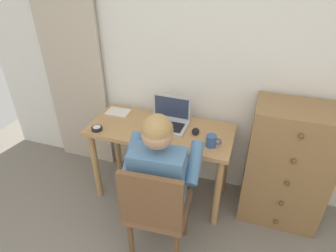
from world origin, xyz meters
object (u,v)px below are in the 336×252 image
(computer_mouse, at_px, (196,131))
(desk_clock, at_px, (97,128))
(desk, at_px, (161,140))
(coffee_mug, at_px, (212,141))
(laptop, at_px, (169,119))
(chair, at_px, (156,209))
(notebook_pad, at_px, (118,112))
(dresser, at_px, (286,166))
(person_seated, at_px, (163,172))

(computer_mouse, height_order, desk_clock, computer_mouse)
(desk, distance_m, coffee_mug, 0.50)
(laptop, height_order, coffee_mug, laptop)
(desk, bearing_deg, chair, -73.54)
(computer_mouse, xyz_separation_m, notebook_pad, (-0.76, 0.11, -0.01))
(dresser, relative_size, notebook_pad, 5.09)
(person_seated, xyz_separation_m, coffee_mug, (0.28, 0.34, 0.10))
(computer_mouse, bearing_deg, person_seated, -111.95)
(chair, distance_m, computer_mouse, 0.72)
(dresser, xyz_separation_m, desk_clock, (-1.55, -0.27, 0.22))
(computer_mouse, bearing_deg, desk_clock, -173.09)
(person_seated, relative_size, laptop, 3.48)
(chair, bearing_deg, desk_clock, 146.60)
(dresser, xyz_separation_m, person_seated, (-0.87, -0.54, 0.15))
(dresser, height_order, laptop, dresser)
(person_seated, height_order, coffee_mug, person_seated)
(desk, distance_m, laptop, 0.19)
(notebook_pad, bearing_deg, desk_clock, -97.81)
(desk_clock, distance_m, notebook_pad, 0.33)
(person_seated, bearing_deg, dresser, 31.79)
(dresser, height_order, coffee_mug, dresser)
(chair, relative_size, coffee_mug, 7.41)
(notebook_pad, bearing_deg, chair, -51.89)
(computer_mouse, xyz_separation_m, desk_clock, (-0.80, -0.21, -0.00))
(person_seated, relative_size, computer_mouse, 12.07)
(dresser, bearing_deg, desk_clock, -170.11)
(chair, xyz_separation_m, coffee_mug, (0.27, 0.52, 0.28))
(chair, xyz_separation_m, desk_clock, (-0.69, 0.45, 0.25))
(computer_mouse, bearing_deg, chair, -107.34)
(chair, xyz_separation_m, person_seated, (-0.01, 0.18, 0.18))
(person_seated, relative_size, desk_clock, 13.41)
(desk, relative_size, dresser, 1.15)
(desk_clock, height_order, notebook_pad, desk_clock)
(dresser, relative_size, laptop, 3.08)
(laptop, distance_m, notebook_pad, 0.51)
(dresser, xyz_separation_m, computer_mouse, (-0.75, -0.06, 0.22))
(desk_clock, bearing_deg, computer_mouse, 14.94)
(desk_clock, xyz_separation_m, notebook_pad, (0.03, 0.33, -0.01))
(desk, xyz_separation_m, desk_clock, (-0.50, -0.19, 0.13))
(chair, height_order, notebook_pad, chair)
(desk, relative_size, person_seated, 1.02)
(desk, distance_m, person_seated, 0.50)
(desk, xyz_separation_m, notebook_pad, (-0.46, 0.13, 0.12))
(desk, height_order, person_seated, person_seated)
(dresser, relative_size, desk_clock, 11.87)
(coffee_mug, bearing_deg, chair, -116.98)
(computer_mouse, relative_size, notebook_pad, 0.48)
(chair, xyz_separation_m, laptop, (-0.14, 0.73, 0.29))
(desk, xyz_separation_m, chair, (0.19, -0.65, -0.12))
(dresser, relative_size, person_seated, 0.88)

